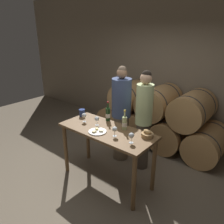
{
  "coord_description": "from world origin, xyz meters",
  "views": [
    {
      "loc": [
        1.98,
        -2.27,
        2.38
      ],
      "look_at": [
        0.0,
        0.13,
        1.17
      ],
      "focal_mm": 35.0,
      "sensor_mm": 36.0,
      "label": 1
    }
  ],
  "objects_px": {
    "tasting_table": "(107,138)",
    "wine_glass_center": "(115,129)",
    "blue_crock": "(82,112)",
    "wine_glass_left": "(97,119)",
    "cheese_plate": "(97,131)",
    "person_right": "(144,120)",
    "wine_bottle_red": "(108,114)",
    "wine_glass_right": "(131,136)",
    "person_left": "(121,114)",
    "wine_bottle_white": "(125,123)",
    "bread_basket": "(147,134)",
    "wine_glass_far_left": "(84,116)"
  },
  "relations": [
    {
      "from": "tasting_table",
      "to": "wine_glass_center",
      "type": "height_order",
      "value": "wine_glass_center"
    },
    {
      "from": "blue_crock",
      "to": "wine_glass_left",
      "type": "height_order",
      "value": "wine_glass_left"
    },
    {
      "from": "tasting_table",
      "to": "cheese_plate",
      "type": "height_order",
      "value": "cheese_plate"
    },
    {
      "from": "cheese_plate",
      "to": "wine_glass_left",
      "type": "relative_size",
      "value": 1.83
    },
    {
      "from": "person_right",
      "to": "wine_bottle_red",
      "type": "height_order",
      "value": "person_right"
    },
    {
      "from": "wine_bottle_red",
      "to": "wine_glass_left",
      "type": "relative_size",
      "value": 2.24
    },
    {
      "from": "cheese_plate",
      "to": "wine_glass_right",
      "type": "bearing_deg",
      "value": 4.85
    },
    {
      "from": "blue_crock",
      "to": "cheese_plate",
      "type": "distance_m",
      "value": 0.71
    },
    {
      "from": "wine_bottle_red",
      "to": "person_left",
      "type": "bearing_deg",
      "value": 93.59
    },
    {
      "from": "tasting_table",
      "to": "person_right",
      "type": "height_order",
      "value": "person_right"
    },
    {
      "from": "blue_crock",
      "to": "wine_glass_right",
      "type": "height_order",
      "value": "wine_glass_right"
    },
    {
      "from": "blue_crock",
      "to": "cheese_plate",
      "type": "relative_size",
      "value": 0.45
    },
    {
      "from": "person_left",
      "to": "wine_bottle_white",
      "type": "distance_m",
      "value": 0.68
    },
    {
      "from": "tasting_table",
      "to": "bread_basket",
      "type": "xyz_separation_m",
      "value": [
        0.6,
        0.19,
        0.19
      ]
    },
    {
      "from": "wine_glass_far_left",
      "to": "wine_glass_left",
      "type": "relative_size",
      "value": 1.0
    },
    {
      "from": "person_left",
      "to": "bread_basket",
      "type": "bearing_deg",
      "value": -30.47
    },
    {
      "from": "person_left",
      "to": "wine_glass_center",
      "type": "distance_m",
      "value": 0.91
    },
    {
      "from": "bread_basket",
      "to": "cheese_plate",
      "type": "relative_size",
      "value": 0.63
    },
    {
      "from": "blue_crock",
      "to": "wine_glass_right",
      "type": "xyz_separation_m",
      "value": [
        1.22,
        -0.24,
        0.04
      ]
    },
    {
      "from": "wine_glass_center",
      "to": "wine_bottle_white",
      "type": "bearing_deg",
      "value": 95.47
    },
    {
      "from": "person_left",
      "to": "wine_glass_far_left",
      "type": "xyz_separation_m",
      "value": [
        -0.25,
        -0.69,
        0.12
      ]
    },
    {
      "from": "wine_glass_far_left",
      "to": "wine_glass_right",
      "type": "xyz_separation_m",
      "value": [
        1.01,
        -0.09,
        0.0
      ]
    },
    {
      "from": "tasting_table",
      "to": "wine_bottle_white",
      "type": "distance_m",
      "value": 0.37
    },
    {
      "from": "wine_bottle_red",
      "to": "cheese_plate",
      "type": "relative_size",
      "value": 1.22
    },
    {
      "from": "blue_crock",
      "to": "wine_glass_right",
      "type": "bearing_deg",
      "value": -11.18
    },
    {
      "from": "tasting_table",
      "to": "wine_bottle_red",
      "type": "bearing_deg",
      "value": 127.18
    },
    {
      "from": "person_right",
      "to": "wine_glass_left",
      "type": "height_order",
      "value": "person_right"
    },
    {
      "from": "bread_basket",
      "to": "tasting_table",
      "type": "bearing_deg",
      "value": -162.78
    },
    {
      "from": "person_right",
      "to": "wine_glass_far_left",
      "type": "xyz_separation_m",
      "value": [
        -0.72,
        -0.69,
        0.11
      ]
    },
    {
      "from": "wine_bottle_white",
      "to": "wine_glass_left",
      "type": "relative_size",
      "value": 2.13
    },
    {
      "from": "blue_crock",
      "to": "wine_glass_right",
      "type": "relative_size",
      "value": 0.83
    },
    {
      "from": "person_left",
      "to": "blue_crock",
      "type": "bearing_deg",
      "value": -130.13
    },
    {
      "from": "wine_bottle_red",
      "to": "wine_glass_left",
      "type": "distance_m",
      "value": 0.26
    },
    {
      "from": "person_left",
      "to": "wine_glass_right",
      "type": "height_order",
      "value": "person_left"
    },
    {
      "from": "person_left",
      "to": "wine_bottle_red",
      "type": "distance_m",
      "value": 0.42
    },
    {
      "from": "wine_bottle_red",
      "to": "wine_glass_center",
      "type": "distance_m",
      "value": 0.58
    },
    {
      "from": "blue_crock",
      "to": "tasting_table",
      "type": "bearing_deg",
      "value": -11.57
    },
    {
      "from": "person_right",
      "to": "wine_glass_far_left",
      "type": "bearing_deg",
      "value": -136.36
    },
    {
      "from": "bread_basket",
      "to": "wine_glass_far_left",
      "type": "bearing_deg",
      "value": -169.91
    },
    {
      "from": "blue_crock",
      "to": "cheese_plate",
      "type": "xyz_separation_m",
      "value": [
        0.64,
        -0.29,
        -0.06
      ]
    },
    {
      "from": "wine_glass_center",
      "to": "person_left",
      "type": "bearing_deg",
      "value": 121.29
    },
    {
      "from": "person_right",
      "to": "wine_bottle_red",
      "type": "bearing_deg",
      "value": -138.17
    },
    {
      "from": "tasting_table",
      "to": "cheese_plate",
      "type": "relative_size",
      "value": 5.6
    },
    {
      "from": "tasting_table",
      "to": "person_right",
      "type": "distance_m",
      "value": 0.74
    },
    {
      "from": "person_right",
      "to": "bread_basket",
      "type": "bearing_deg",
      "value": -53.55
    },
    {
      "from": "wine_bottle_red",
      "to": "cheese_plate",
      "type": "distance_m",
      "value": 0.47
    },
    {
      "from": "wine_bottle_red",
      "to": "wine_glass_left",
      "type": "bearing_deg",
      "value": -92.81
    },
    {
      "from": "blue_crock",
      "to": "wine_glass_far_left",
      "type": "height_order",
      "value": "wine_glass_far_left"
    },
    {
      "from": "person_left",
      "to": "wine_glass_left",
      "type": "xyz_separation_m",
      "value": [
        0.01,
        -0.66,
        0.12
      ]
    },
    {
      "from": "tasting_table",
      "to": "blue_crock",
      "type": "relative_size",
      "value": 12.32
    }
  ]
}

